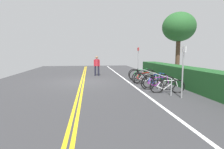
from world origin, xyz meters
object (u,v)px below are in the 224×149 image
bicycle_3 (148,79)px  bicycle_6 (167,86)px  bicycle_5 (158,83)px  pedestrian (97,65)px  bike_rack (150,75)px  bicycle_0 (141,74)px  bicycle_2 (144,77)px  sign_post_far (183,66)px  sign_post_near (138,59)px  bicycle_4 (156,80)px  tree_near_left (179,28)px  bicycle_1 (143,75)px

bicycle_3 → bicycle_6: bicycle_3 is taller
bicycle_5 → pedestrian: (-6.08, -2.85, 0.56)m
pedestrian → bike_rack: bearing=32.5°
bicycle_0 → bicycle_2: bicycle_0 is taller
sign_post_far → bicycle_3: bearing=-174.1°
bike_rack → sign_post_far: sign_post_far is taller
bicycle_0 → bicycle_5: bicycle_0 is taller
bicycle_5 → sign_post_far: (1.79, 0.32, 0.97)m
bicycle_0 → bicycle_5: size_ratio=1.04×
pedestrian → sign_post_near: bearing=76.4°
bicycle_6 → sign_post_far: sign_post_far is taller
bike_rack → sign_post_far: 3.38m
bike_rack → bicycle_0: bearing=177.5°
bicycle_4 → tree_near_left: (-5.10, 3.80, 3.57)m
bicycle_1 → bicycle_2: 0.79m
bicycle_1 → bicycle_4: 2.34m
bicycle_5 → sign_post_far: bearing=10.2°
bicycle_6 → bicycle_2: bearing=-176.4°
bicycle_1 → bicycle_4: (2.34, 0.04, -0.00)m
bicycle_3 → bicycle_6: (2.36, 0.15, -0.01)m
bicycle_4 → pedestrian: pedestrian is taller
bicycle_4 → bicycle_6: bicycle_4 is taller
bicycle_1 → sign_post_near: bearing=172.9°
bicycle_1 → bike_rack: bearing=-0.7°
bike_rack → bicycle_2: size_ratio=3.46×
bike_rack → tree_near_left: bearing=138.3°
bike_rack → pedestrian: (-4.59, -2.92, 0.33)m
bicycle_5 → sign_post_near: size_ratio=0.75×
bicycle_1 → tree_near_left: (-2.76, 3.84, 3.56)m
bicycle_0 → bicycle_6: bicycle_0 is taller
bicycle_0 → bicycle_4: 3.04m
bicycle_2 → bicycle_5: (2.28, 0.07, 0.02)m
bicycle_2 → sign_post_far: sign_post_far is taller
bike_rack → sign_post_near: 3.91m
pedestrian → bicycle_3: bearing=32.0°
bicycle_5 → pedestrian: pedestrian is taller
bicycle_3 → tree_near_left: tree_near_left is taller
bicycle_6 → bicycle_5: bearing=-170.9°
bike_rack → bicycle_3: bike_rack is taller
bike_rack → bicycle_0: (-2.27, 0.10, -0.22)m
bicycle_6 → tree_near_left: size_ratio=0.31×
bicycle_5 → bicycle_6: (0.79, 0.13, -0.03)m
bike_rack → sign_post_far: bearing=4.3°
bicycle_3 → sign_post_far: bearing=5.9°
bike_rack → bicycle_1: (-1.57, 0.02, -0.21)m
bicycle_0 → sign_post_near: sign_post_near is taller
bicycle_1 → pedestrian: pedestrian is taller
pedestrian → tree_near_left: size_ratio=0.31×
bicycle_0 → bicycle_6: bearing=-0.6°
bicycle_2 → sign_post_near: bearing=171.7°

